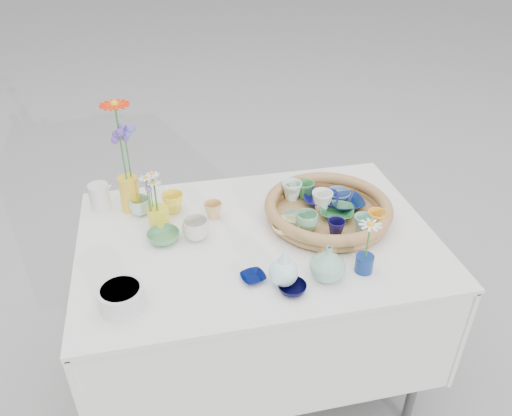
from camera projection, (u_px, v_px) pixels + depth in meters
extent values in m
plane|color=#959595|center=(257.00, 375.00, 2.20)|extent=(80.00, 80.00, 0.00)
imported|color=#0F1154|center=(321.00, 199.00, 1.92)|extent=(0.17, 0.17, 0.03)
imported|color=#081A47|center=(346.00, 203.00, 1.90)|extent=(0.13, 0.13, 0.03)
imported|color=#F8AB2A|center=(377.00, 220.00, 1.78)|extent=(0.08, 0.08, 0.07)
imported|color=#2D703C|center=(336.00, 212.00, 1.85)|extent=(0.16, 0.16, 0.03)
imported|color=#77BC91|center=(307.00, 221.00, 1.77)|extent=(0.09, 0.09, 0.07)
imported|color=#85BDB0|center=(294.00, 219.00, 1.82)|extent=(0.09, 0.09, 0.03)
imported|color=#CCF4E2|center=(292.00, 191.00, 1.94)|extent=(0.09, 0.09, 0.07)
imported|color=white|center=(322.00, 201.00, 1.88)|extent=(0.10, 0.10, 0.07)
imported|color=#6B98CB|center=(338.00, 195.00, 1.96)|extent=(0.09, 0.09, 0.03)
imported|color=#0E0A3B|center=(336.00, 228.00, 1.74)|extent=(0.06, 0.06, 0.06)
imported|color=#F6DD7A|center=(286.00, 227.00, 1.77)|extent=(0.13, 0.13, 0.03)
imported|color=#73BBA6|center=(363.00, 223.00, 1.76)|extent=(0.09, 0.09, 0.06)
imported|color=#419551|center=(305.00, 190.00, 1.95)|extent=(0.09, 0.09, 0.07)
imported|color=yellow|center=(173.00, 203.00, 1.89)|extent=(0.11, 0.11, 0.08)
imported|color=tan|center=(213.00, 210.00, 1.86)|extent=(0.09, 0.09, 0.06)
imported|color=#52905D|center=(164.00, 237.00, 1.75)|extent=(0.14, 0.14, 0.04)
imported|color=beige|center=(196.00, 229.00, 1.75)|extent=(0.12, 0.12, 0.08)
imported|color=#010B44|center=(253.00, 277.00, 1.58)|extent=(0.09, 0.09, 0.02)
imported|color=#ADD6C6|center=(140.00, 206.00, 1.89)|extent=(0.11, 0.11, 0.07)
imported|color=black|center=(292.00, 288.00, 1.53)|extent=(0.12, 0.12, 0.03)
imported|color=#89BDA6|center=(328.00, 263.00, 1.56)|extent=(0.14, 0.14, 0.12)
cylinder|color=navy|center=(364.00, 263.00, 1.61)|extent=(0.07, 0.07, 0.06)
cylinder|color=gold|center=(130.00, 194.00, 1.89)|extent=(0.09, 0.09, 0.14)
cylinder|color=yellow|center=(159.00, 218.00, 1.81)|extent=(0.09, 0.09, 0.08)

